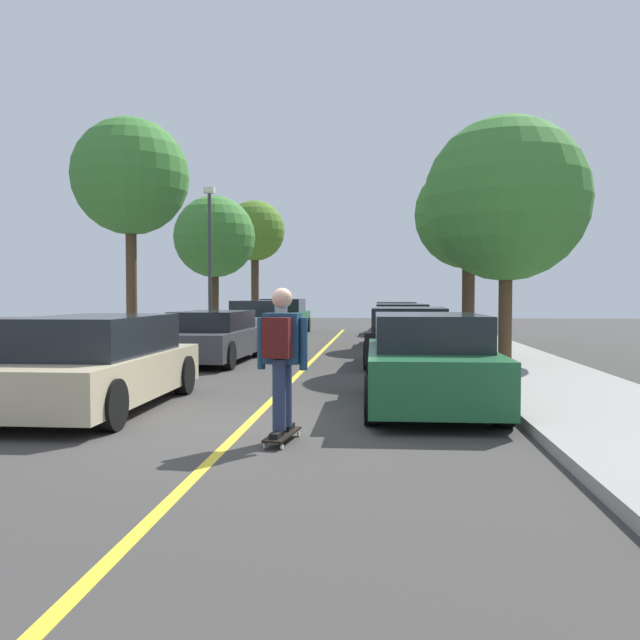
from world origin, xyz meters
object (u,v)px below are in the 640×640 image
object	(u,v)px
parked_car_left_far	(259,323)
parked_car_right_near	(409,336)
street_tree_left_nearest	(130,178)
street_tree_right_nearest	(506,199)
fire_hydrant	(102,353)
parked_car_left_near	(213,337)
streetlamp	(210,252)
street_tree_right_near	(469,216)
parked_car_right_farthest	(396,318)
parked_car_left_farthest	(283,317)
skateboard	(282,435)
street_tree_left_near	(215,237)
parked_car_left_nearest	(97,363)
skateboarder	(281,352)
parked_car_right_nearest	(429,362)
parked_car_right_far	(401,325)
street_tree_left_far	(255,232)

from	to	relation	value
parked_car_left_far	parked_car_right_near	distance (m)	8.09
street_tree_left_nearest	street_tree_right_nearest	size ratio (longest dim) A/B	1.06
street_tree_left_nearest	fire_hydrant	distance (m)	5.44
parked_car_left_near	street_tree_left_nearest	distance (m)	4.58
streetlamp	street_tree_right_near	bearing A→B (deg)	-2.44
street_tree_left_nearest	parked_car_left_near	bearing A→B (deg)	-11.48
parked_car_right_farthest	street_tree_right_near	bearing A→B (deg)	-70.74
parked_car_right_farthest	parked_car_left_farthest	bearing A→B (deg)	-176.55
parked_car_left_farthest	street_tree_right_nearest	distance (m)	14.60
parked_car_right_farthest	street_tree_left_nearest	size ratio (longest dim) A/B	0.76
street_tree_left_nearest	parked_car_left_far	bearing A→B (deg)	69.93
parked_car_left_farthest	street_tree_right_near	world-z (taller)	street_tree_right_near
street_tree_left_nearest	skateboard	world-z (taller)	street_tree_left_nearest
street_tree_left_near	parked_car_right_farthest	bearing A→B (deg)	26.11
parked_car_left_nearest	skateboarder	xyz separation A→B (m)	(2.98, -1.99, 0.36)
parked_car_right_nearest	skateboard	distance (m)	3.14
parked_car_right_far	parked_car_left_near	bearing A→B (deg)	-129.38
parked_car_right_farthest	parked_car_right_near	bearing A→B (deg)	-90.00
parked_car_left_nearest	parked_car_right_farthest	xyz separation A→B (m)	(4.78, 19.23, 0.02)
parked_car_right_nearest	street_tree_left_nearest	world-z (taller)	street_tree_left_nearest
street_tree_left_near	street_tree_right_nearest	world-z (taller)	street_tree_right_nearest
parked_car_left_nearest	street_tree_left_near	bearing A→B (deg)	97.91
parked_car_right_farthest	skateboard	size ratio (longest dim) A/B	5.23
parked_car_right_near	street_tree_right_nearest	size ratio (longest dim) A/B	0.74
streetlamp	skateboard	bearing A→B (deg)	-72.77
parked_car_right_near	streetlamp	size ratio (longest dim) A/B	0.80
parked_car_right_nearest	street_tree_right_nearest	bearing A→B (deg)	69.75
street_tree_right_nearest	fire_hydrant	world-z (taller)	street_tree_right_nearest
parked_car_right_near	street_tree_right_nearest	distance (m)	3.86
parked_car_right_far	street_tree_left_far	bearing A→B (deg)	121.04
parked_car_left_farthest	parked_car_right_far	world-z (taller)	parked_car_left_farthest
parked_car_left_nearest	parked_car_left_near	size ratio (longest dim) A/B	0.97
parked_car_left_near	street_tree_right_nearest	bearing A→B (deg)	-1.76
parked_car_right_far	street_tree_left_far	size ratio (longest dim) A/B	0.70
parked_car_right_farthest	street_tree_right_nearest	bearing A→B (deg)	-80.21
parked_car_left_far	street_tree_right_nearest	bearing A→B (deg)	-43.71
parked_car_left_far	streetlamp	size ratio (longest dim) A/B	0.88
parked_car_left_farthest	skateboard	size ratio (longest dim) A/B	5.00
parked_car_right_nearest	skateboard	bearing A→B (deg)	-125.72
parked_car_left_near	parked_car_left_farthest	xyz separation A→B (m)	(-0.00, 12.22, 0.09)
parked_car_left_nearest	parked_car_left_farthest	distance (m)	18.94
streetlamp	parked_car_right_far	bearing A→B (deg)	-6.74
parked_car_left_nearest	streetlamp	world-z (taller)	streetlamp
parked_car_left_farthest	parked_car_right_farthest	bearing A→B (deg)	3.45
skateboard	parked_car_left_far	bearing A→B (deg)	101.16
parked_car_right_far	parked_car_right_farthest	distance (m)	6.68
parked_car_left_nearest	parked_car_right_near	distance (m)	8.19
parked_car_left_nearest	street_tree_right_near	world-z (taller)	street_tree_right_near
street_tree_left_nearest	street_tree_left_near	xyz separation A→B (m)	(0.00, 8.64, -0.76)
street_tree_left_near	street_tree_right_near	size ratio (longest dim) A/B	0.89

